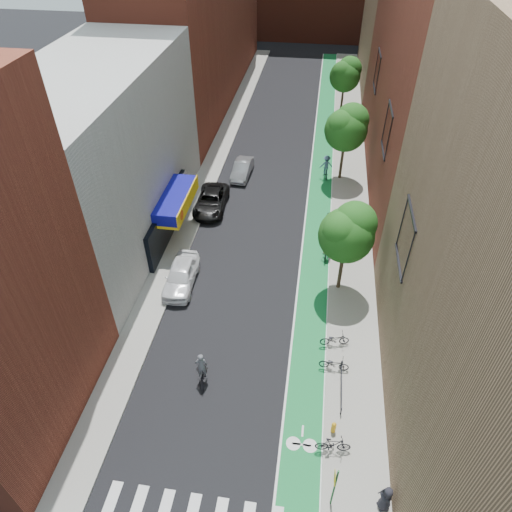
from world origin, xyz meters
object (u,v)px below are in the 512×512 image
at_px(parked_car_silver, 242,169).
at_px(cyclist_lane_mid, 327,228).
at_px(cyclist_lead, 202,372).
at_px(cyclist_lane_near, 326,248).
at_px(parked_car_white, 181,275).
at_px(cyclist_lane_far, 326,167).
at_px(pedestrian, 386,498).
at_px(parked_car_black, 211,201).
at_px(fire_hydrant, 334,427).

relative_size(parked_car_silver, cyclist_lane_mid, 1.92).
height_order(cyclist_lead, cyclist_lane_near, cyclist_lead).
distance_m(parked_car_white, cyclist_lane_far, 17.62).
height_order(parked_car_silver, pedestrian, pedestrian).
bearing_deg(parked_car_silver, parked_car_black, -103.68).
bearing_deg(cyclist_lane_far, cyclist_lead, 64.14).
xyz_separation_m(parked_car_black, cyclist_lane_mid, (9.30, -2.44, 0.09)).
xyz_separation_m(parked_car_silver, pedestrian, (10.60, -26.60, 0.28)).
relative_size(parked_car_black, parked_car_silver, 1.25).
bearing_deg(parked_car_silver, cyclist_lane_mid, -42.83).
height_order(cyclist_lane_mid, fire_hydrant, cyclist_lane_mid).
relative_size(parked_car_black, cyclist_lead, 2.37).
height_order(parked_car_black, cyclist_lane_mid, cyclist_lane_mid).
height_order(cyclist_lane_mid, pedestrian, cyclist_lane_mid).
xyz_separation_m(parked_car_black, cyclist_lane_far, (8.94, 6.26, 0.27)).
bearing_deg(cyclist_lane_mid, parked_car_black, -19.21).
xyz_separation_m(parked_car_white, cyclist_lead, (3.11, -7.13, -0.05)).
relative_size(parked_car_silver, cyclist_lead, 1.90).
bearing_deg(cyclist_lane_near, cyclist_lane_mid, -86.18).
relative_size(parked_car_black, cyclist_lane_near, 2.58).
bearing_deg(parked_car_white, pedestrian, -47.14).
height_order(parked_car_white, cyclist_lane_far, cyclist_lane_far).
height_order(parked_car_white, pedestrian, pedestrian).
relative_size(cyclist_lane_near, cyclist_lane_far, 0.93).
bearing_deg(cyclist_lane_far, cyclist_lane_mid, 81.17).
height_order(cyclist_lane_near, pedestrian, cyclist_lane_near).
height_order(parked_car_white, cyclist_lane_mid, cyclist_lane_mid).
xyz_separation_m(cyclist_lane_near, cyclist_lane_far, (-0.36, 11.06, 0.16)).
distance_m(parked_car_silver, cyclist_lane_mid, 11.00).
bearing_deg(parked_car_silver, fire_hydrant, -67.45).
bearing_deg(parked_car_black, parked_car_white, -91.39).
bearing_deg(pedestrian, parked_car_black, -172.29).
relative_size(cyclist_lead, cyclist_lane_mid, 1.01).
distance_m(cyclist_lane_mid, cyclist_lane_far, 8.70).
bearing_deg(parked_car_white, fire_hydrant, -44.23).
height_order(parked_car_silver, fire_hydrant, parked_car_silver).
height_order(cyclist_lead, cyclist_lane_far, cyclist_lead).
bearing_deg(parked_car_black, cyclist_lane_far, 33.60).
distance_m(parked_car_black, pedestrian, 24.44).
bearing_deg(cyclist_lane_mid, cyclist_lane_far, -92.12).
relative_size(parked_car_white, pedestrian, 2.87).
bearing_deg(cyclist_lane_far, cyclist_lane_near, 80.66).
xyz_separation_m(parked_car_black, fire_hydrant, (10.04, -18.04, -0.18)).
xyz_separation_m(parked_car_white, cyclist_lane_mid, (9.30, 6.49, 0.01)).
distance_m(parked_car_white, cyclist_lane_near, 10.17).
relative_size(cyclist_lane_near, cyclist_lane_mid, 0.93).
height_order(parked_car_black, cyclist_lead, cyclist_lead).
xyz_separation_m(cyclist_lane_mid, cyclist_lane_far, (-0.36, 8.70, 0.18)).
xyz_separation_m(cyclist_lead, cyclist_lane_far, (5.83, 22.31, 0.24)).
relative_size(cyclist_lane_mid, fire_hydrant, 3.04).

